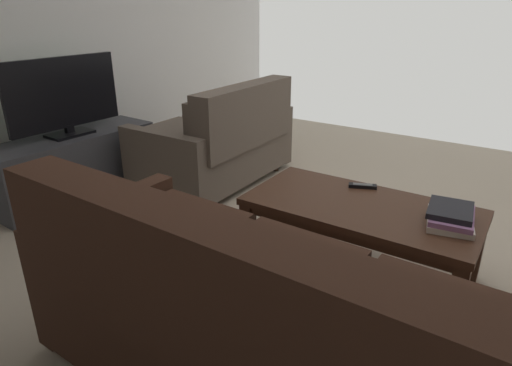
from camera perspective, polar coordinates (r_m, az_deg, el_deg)
The scene contains 9 objects.
ground_plane at distance 2.89m, azimuth 13.76°, elevation -7.96°, with size 5.14×5.30×0.01m, color tan.
wall_right at distance 4.11m, azimuth -22.21°, elevation 19.47°, with size 0.12×5.30×2.66m, color silver.
sofa_main at distance 1.63m, azimuth -0.31°, elevation -17.46°, with size 1.86×0.83×0.89m.
loveseat_near at distance 3.68m, azimuth -4.67°, elevation 5.40°, with size 0.80×1.31×0.85m.
coffee_table at distance 2.48m, azimuth 13.32°, elevation -4.00°, with size 1.22×0.61×0.41m.
tv_stand at distance 3.72m, azimuth -22.30°, elevation 2.11°, with size 0.47×1.28×0.49m.
flat_tv at distance 3.59m, azimuth -23.55°, elevation 10.29°, with size 0.21×0.88×0.57m.
book_stack at distance 2.36m, azimuth 23.81°, elevation -3.92°, with size 0.26×0.32×0.09m.
tv_remote at distance 2.67m, azimuth 13.58°, elevation -0.37°, with size 0.16×0.10×0.02m.
Camera 1 is at (-0.77, 2.40, 1.42)m, focal length 31.02 mm.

